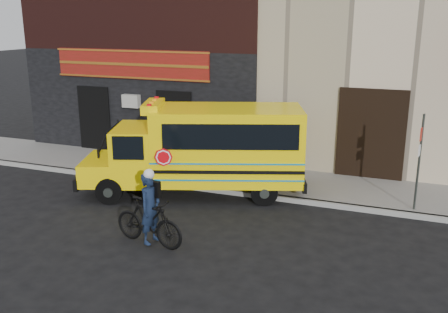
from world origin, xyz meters
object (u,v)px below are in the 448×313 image
Objects in this scene: cyclist at (150,210)px; sign_pole at (419,160)px; school_bus at (206,147)px; bicycle at (149,222)px.

sign_pole is at bearing -45.35° from cyclist.
school_bus is 6.17m from sign_pole.
sign_pole is (6.15, 0.49, 0.09)m from school_bus.
school_bus is 3.98m from bicycle.
cyclist is (0.16, -3.83, -0.63)m from school_bus.
cyclist is at bearing -34.13° from bicycle.
bicycle is (-6.03, -4.36, -1.01)m from sign_pole.
bicycle is at bearing 145.23° from cyclist.
bicycle is 0.29m from cyclist.
sign_pole reaches higher than bicycle.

